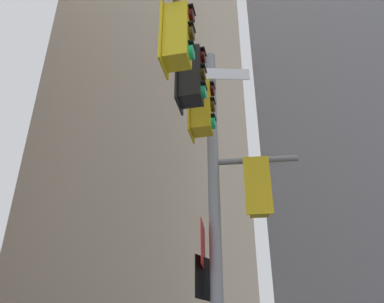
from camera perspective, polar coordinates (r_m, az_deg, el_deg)
The scene contains 2 objects.
building_mid_block at distance 39.21m, azimuth -8.25°, elevation 5.77°, with size 15.27×15.27×49.52m, color tan.
signal_pole_assembly at distance 7.07m, azimuth 2.79°, elevation -2.74°, with size 3.32×3.14×8.77m.
Camera 1 is at (-2.84, -6.55, 2.23)m, focal length 39.11 mm.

